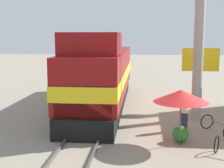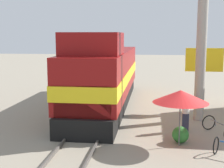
# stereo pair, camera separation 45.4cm
# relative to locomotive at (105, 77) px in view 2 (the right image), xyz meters

# --- Properties ---
(ground_plane) EXTENTS (120.00, 120.00, 0.00)m
(ground_plane) POSITION_rel_locomotive_xyz_m (0.00, -4.81, -1.95)
(ground_plane) COLOR gray
(rail_near) EXTENTS (0.08, 30.95, 0.15)m
(rail_near) POSITION_rel_locomotive_xyz_m (-0.72, -4.81, -1.88)
(rail_near) COLOR #4C4742
(rail_near) RESTS_ON ground_plane
(rail_far) EXTENTS (0.08, 30.95, 0.15)m
(rail_far) POSITION_rel_locomotive_xyz_m (0.72, -4.81, -1.88)
(rail_far) COLOR #4C4742
(rail_far) RESTS_ON ground_plane
(locomotive) EXTENTS (3.03, 14.12, 4.67)m
(locomotive) POSITION_rel_locomotive_xyz_m (0.00, 0.00, 0.00)
(locomotive) COLOR black
(locomotive) RESTS_ON ground_plane
(utility_pole) EXTENTS (1.80, 0.53, 9.59)m
(utility_pole) POSITION_rel_locomotive_xyz_m (5.47, -2.22, 2.88)
(utility_pole) COLOR #9E998E
(utility_pole) RESTS_ON ground_plane
(vendor_umbrella) EXTENTS (2.26, 2.26, 2.35)m
(vendor_umbrella) POSITION_rel_locomotive_xyz_m (4.11, -6.46, 0.14)
(vendor_umbrella) COLOR #4C4C4C
(vendor_umbrella) RESTS_ON ground_plane
(billboard_sign) EXTENTS (2.19, 0.12, 3.79)m
(billboard_sign) POSITION_rel_locomotive_xyz_m (6.01, -0.04, 0.91)
(billboard_sign) COLOR #595959
(billboard_sign) RESTS_ON ground_plane
(shrub_cluster) EXTENTS (0.71, 0.71, 0.71)m
(shrub_cluster) POSITION_rel_locomotive_xyz_m (4.20, -6.06, -1.60)
(shrub_cluster) COLOR #2D722D
(shrub_cluster) RESTS_ON ground_plane
(person_bystander) EXTENTS (0.34, 0.34, 1.81)m
(person_bystander) POSITION_rel_locomotive_xyz_m (4.57, -4.33, -0.96)
(person_bystander) COLOR #2D3347
(person_bystander) RESTS_ON ground_plane
(bicycle) EXTENTS (1.34, 1.92, 0.72)m
(bicycle) POSITION_rel_locomotive_xyz_m (6.04, -4.80, -1.58)
(bicycle) COLOR black
(bicycle) RESTS_ON ground_plane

